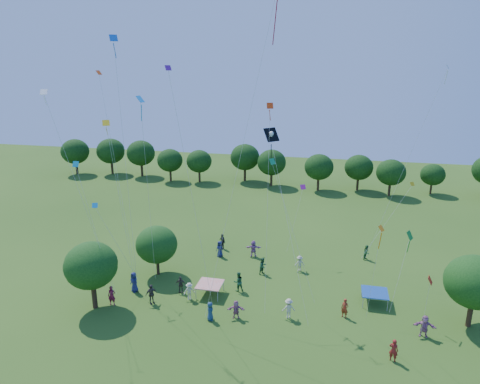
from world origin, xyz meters
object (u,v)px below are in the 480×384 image
(near_tree_west, at_px, (91,266))
(tent_blue, at_px, (375,293))
(near_tree_north, at_px, (157,244))
(pirate_kite, at_px, (272,138))
(tent_red_stripe, at_px, (210,284))
(near_tree_east, at_px, (475,282))
(red_high_kite, at_px, (260,68))

(near_tree_west, distance_m, tent_blue, 24.24)
(near_tree_north, bearing_deg, pirate_kite, -6.60)
(near_tree_west, xyz_separation_m, tent_blue, (23.33, 5.90, -2.90))
(tent_red_stripe, xyz_separation_m, tent_blue, (14.34, 1.72, 0.00))
(near_tree_west, height_order, near_tree_east, near_tree_east)
(near_tree_west, distance_m, tent_red_stripe, 10.32)
(near_tree_north, bearing_deg, red_high_kite, -25.06)
(near_tree_west, height_order, tent_red_stripe, near_tree_west)
(near_tree_east, distance_m, tent_red_stripe, 21.58)
(near_tree_west, height_order, tent_blue, near_tree_west)
(near_tree_north, distance_m, near_tree_east, 27.70)
(near_tree_east, distance_m, red_high_kite, 23.06)
(tent_red_stripe, bearing_deg, pirate_kite, 15.06)
(near_tree_north, bearing_deg, near_tree_east, -5.89)
(near_tree_north, xyz_separation_m, pirate_kite, (11.29, -1.31, 11.02))
(pirate_kite, bearing_deg, tent_blue, 2.09)
(tent_blue, bearing_deg, red_high_kite, -156.67)
(near_tree_west, bearing_deg, near_tree_north, 67.58)
(tent_blue, bearing_deg, near_tree_east, -14.86)
(near_tree_north, bearing_deg, near_tree_west, -112.42)
(near_tree_east, distance_m, tent_blue, 7.83)
(near_tree_east, xyz_separation_m, red_high_kite, (-16.63, -2.26, 15.81))
(red_high_kite, bearing_deg, near_tree_west, -172.66)
(pirate_kite, bearing_deg, near_tree_west, -158.50)
(tent_red_stripe, relative_size, tent_blue, 1.00)
(near_tree_west, xyz_separation_m, red_high_kite, (13.75, 1.77, 15.76))
(near_tree_north, relative_size, tent_red_stripe, 2.28)
(near_tree_west, relative_size, tent_blue, 2.69)
(near_tree_east, bearing_deg, near_tree_west, -172.44)
(near_tree_east, xyz_separation_m, tent_blue, (-7.05, 1.87, -2.84))
(near_tree_east, bearing_deg, tent_red_stripe, 179.60)
(near_tree_east, relative_size, tent_red_stripe, 2.71)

